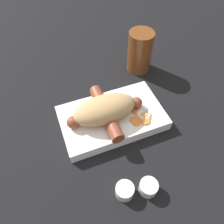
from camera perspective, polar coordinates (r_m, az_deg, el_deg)
ground_plane at (r=0.62m, az=-0.00°, el=-2.36°), size 3.00×3.00×0.00m
food_tray at (r=0.60m, az=-0.00°, el=-1.50°), size 0.28×0.17×0.03m
bread_roll at (r=0.57m, az=-2.03°, el=0.96°), size 0.17×0.09×0.06m
sausage at (r=0.57m, az=-1.51°, el=-0.32°), size 0.21×0.18×0.03m
pickled_veggies at (r=0.59m, az=7.79°, el=-0.98°), size 0.07×0.07×0.01m
condiment_cup_near at (r=0.51m, az=3.32°, el=-19.89°), size 0.04×0.04×0.03m
condiment_cup_far at (r=0.52m, az=9.44°, el=-18.90°), size 0.04×0.04×0.03m
drink_glass at (r=0.73m, az=7.26°, el=15.37°), size 0.08×0.08×0.14m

